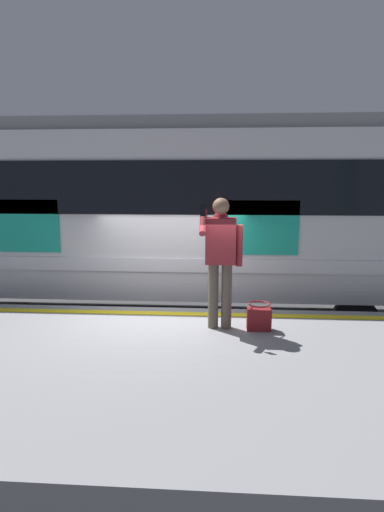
# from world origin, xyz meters

# --- Properties ---
(ground_plane) EXTENTS (24.66, 24.66, 0.00)m
(ground_plane) POSITION_xyz_m (0.00, 0.00, 0.00)
(ground_plane) COLOR #3D3D3F
(platform) EXTENTS (12.35, 3.83, 1.06)m
(platform) POSITION_xyz_m (0.00, 1.92, 0.53)
(platform) COLOR gray
(platform) RESTS_ON ground
(safety_line) EXTENTS (12.11, 0.16, 0.01)m
(safety_line) POSITION_xyz_m (0.00, 0.30, 1.06)
(safety_line) COLOR yellow
(safety_line) RESTS_ON platform
(track_rail_near) EXTENTS (16.06, 0.08, 0.16)m
(track_rail_near) POSITION_xyz_m (0.00, -1.50, 0.08)
(track_rail_near) COLOR slate
(track_rail_near) RESTS_ON ground
(track_rail_far) EXTENTS (16.06, 0.08, 0.16)m
(track_rail_far) POSITION_xyz_m (0.00, -2.94, 0.08)
(track_rail_far) COLOR slate
(track_rail_far) RESTS_ON ground
(train_carriage) EXTENTS (11.72, 3.11, 3.98)m
(train_carriage) POSITION_xyz_m (0.54, -2.21, 2.53)
(train_carriage) COLOR silver
(train_carriage) RESTS_ON ground
(passenger) EXTENTS (0.57, 0.55, 1.78)m
(passenger) POSITION_xyz_m (-0.83, 0.82, 2.11)
(passenger) COLOR brown
(passenger) RESTS_ON platform
(handbag) EXTENTS (0.32, 0.30, 0.38)m
(handbag) POSITION_xyz_m (-1.36, 0.89, 1.23)
(handbag) COLOR maroon
(handbag) RESTS_ON platform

